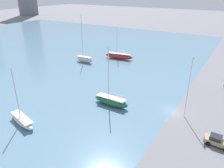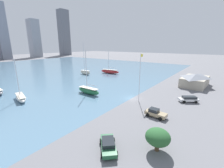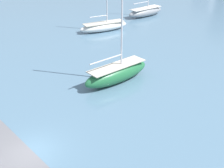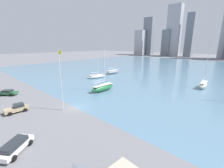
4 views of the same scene
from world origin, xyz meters
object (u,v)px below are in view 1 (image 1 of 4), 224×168
object	(u,v)px
flag_pole	(189,86)
sailboat_green	(111,101)
sailboat_white	(22,120)
parked_pickup_tan	(218,141)
sailboat_cream	(84,59)
sailboat_red	(119,56)

from	to	relation	value
flag_pole	sailboat_green	distance (m)	16.89
flag_pole	sailboat_white	size ratio (longest dim) A/B	1.13
flag_pole	parked_pickup_tan	xyz separation A→B (m)	(-6.29, -7.10, -6.01)
sailboat_green	sailboat_cream	bearing A→B (deg)	49.36
sailboat_green	parked_pickup_tan	xyz separation A→B (m)	(-2.47, -22.50, -0.21)
sailboat_red	sailboat_cream	xyz separation A→B (m)	(-9.87, 8.51, 0.10)
sailboat_cream	sailboat_white	bearing A→B (deg)	-160.78
sailboat_cream	sailboat_green	world-z (taller)	sailboat_cream
sailboat_red	sailboat_green	distance (m)	35.29
sailboat_green	sailboat_white	xyz separation A→B (m)	(-15.21, 11.02, -0.27)
sailboat_white	sailboat_red	bearing A→B (deg)	20.36
sailboat_red	sailboat_cream	size ratio (longest dim) A/B	0.72
sailboat_cream	sailboat_red	bearing A→B (deg)	-41.44
sailboat_white	parked_pickup_tan	distance (m)	35.86
sailboat_white	parked_pickup_tan	world-z (taller)	sailboat_white
sailboat_red	sailboat_cream	world-z (taller)	sailboat_cream
sailboat_cream	parked_pickup_tan	world-z (taller)	sailboat_cream
flag_pole	sailboat_green	xyz separation A→B (m)	(-3.82, 15.40, -5.79)
flag_pole	parked_pickup_tan	bearing A→B (deg)	-131.52
sailboat_cream	parked_pickup_tan	size ratio (longest dim) A/B	3.62
sailboat_red	sailboat_white	size ratio (longest dim) A/B	1.04
sailboat_red	sailboat_green	bearing A→B (deg)	-160.84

